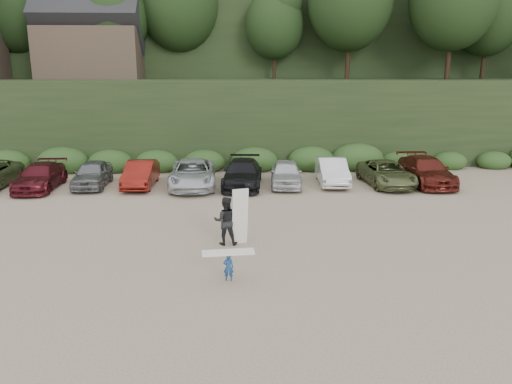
{
  "coord_description": "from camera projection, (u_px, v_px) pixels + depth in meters",
  "views": [
    {
      "loc": [
        -0.67,
        -19.17,
        6.78
      ],
      "look_at": [
        0.4,
        3.0,
        1.3
      ],
      "focal_mm": 35.0,
      "sensor_mm": 36.0,
      "label": 1
    }
  ],
  "objects": [
    {
      "name": "parked_cars",
      "position": [
        176.0,
        174.0,
        29.37
      ],
      "size": [
        33.73,
        6.05,
        1.62
      ],
      "color": "silver",
      "rests_on": "ground"
    },
    {
      "name": "hillside_backdrop",
      "position": [
        235.0,
        26.0,
        52.38
      ],
      "size": [
        90.0,
        41.5,
        28.0
      ],
      "color": "black",
      "rests_on": "ground"
    },
    {
      "name": "ground",
      "position": [
        250.0,
        241.0,
        20.25
      ],
      "size": [
        120.0,
        120.0,
        0.0
      ],
      "primitive_type": "plane",
      "color": "tan",
      "rests_on": "ground"
    },
    {
      "name": "child_surfer",
      "position": [
        228.0,
        261.0,
        16.28
      ],
      "size": [
        1.74,
        0.63,
        1.02
      ],
      "color": "navy",
      "rests_on": "ground"
    },
    {
      "name": "adult_surfer",
      "position": [
        227.0,
        220.0,
        19.64
      ],
      "size": [
        1.4,
        0.77,
        2.28
      ],
      "color": "black",
      "rests_on": "ground"
    }
  ]
}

